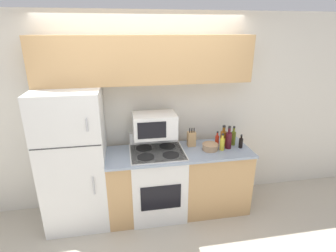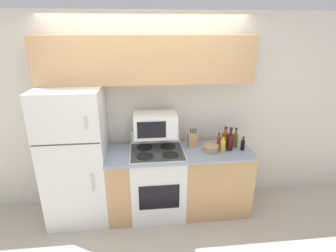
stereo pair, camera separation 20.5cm
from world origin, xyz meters
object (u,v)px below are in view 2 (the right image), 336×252
bottle_whiskey (225,139)px  bottle_olive_oil (235,139)px  microwave (155,125)px  stove (157,181)px  bowl (211,148)px  bottle_soy_sauce (243,145)px  refrigerator (76,157)px  bottle_hot_sauce (219,142)px  bottle_cooking_spray (223,145)px  knife_block (193,140)px  bottle_wine_red (230,141)px

bottle_whiskey → bottle_olive_oil: 0.14m
microwave → stove: bearing=-84.0°
stove → bottle_olive_oil: size_ratio=4.09×
microwave → bowl: microwave is taller
bottle_soy_sauce → refrigerator: bearing=177.7°
bottle_whiskey → bottle_hot_sauce: bottle_whiskey is taller
bottle_hot_sauce → bottle_cooking_spray: bottle_cooking_spray is taller
microwave → bottle_olive_oil: (1.03, -0.05, -0.22)m
knife_block → bowl: size_ratio=1.23×
bottle_whiskey → bottle_wine_red: 0.10m
microwave → bottle_whiskey: size_ratio=1.89×
refrigerator → bowl: refrigerator is taller
refrigerator → knife_block: refrigerator is taller
stove → bottle_hot_sauce: (0.80, 0.07, 0.50)m
microwave → bottle_whiskey: microwave is taller
refrigerator → bottle_wine_red: size_ratio=5.72×
bottle_olive_oil → stove: bearing=-176.8°
stove → knife_block: knife_block is taller
stove → knife_block: (0.47, 0.12, 0.52)m
bottle_soy_sauce → bottle_wine_red: size_ratio=0.60×
bottle_cooking_spray → bottle_whiskey: bearing=63.8°
bottle_whiskey → bottle_hot_sauce: 0.09m
bottle_hot_sauce → bottle_soy_sauce: 0.30m
knife_block → bottle_wine_red: bearing=-18.9°
microwave → bowl: (0.69, -0.15, -0.28)m
stove → microwave: size_ratio=2.01×
stove → bottle_hot_sauce: 0.95m
bottle_olive_oil → bottle_soy_sauce: bottle_olive_oil is taller
bottle_hot_sauce → bottle_olive_oil: (0.22, -0.01, 0.02)m
stove → knife_block: bearing=14.7°
refrigerator → bottle_olive_oil: refrigerator is taller
knife_block → bottle_olive_oil: 0.55m
microwave → bottle_soy_sauce: 1.14m
stove → bowl: (0.67, -0.04, 0.47)m
knife_block → refrigerator: bearing=-176.7°
stove → bottle_olive_oil: (1.02, 0.06, 0.52)m
microwave → bottle_wine_red: microwave is taller
bowl → bottle_hot_sauce: (0.13, 0.11, 0.03)m
bottle_cooking_spray → bowl: bearing=170.8°
knife_block → bowl: bearing=-39.6°
microwave → bottle_soy_sauce: bearing=-8.0°
bottle_whiskey → bottle_olive_oil: bearing=-1.8°
knife_block → bottle_whiskey: bearing=-8.6°
bottle_hot_sauce → bottle_soy_sauce: bearing=-21.6°
bottle_whiskey → bottle_soy_sauce: (0.20, -0.11, -0.04)m
stove → microwave: bearing=96.0°
microwave → bottle_wine_red: bearing=-8.5°
microwave → bottle_soy_sauce: microwave is taller
bottle_cooking_spray → bottle_wine_red: bottle_wine_red is taller
bottle_wine_red → bottle_whiskey: bearing=111.3°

